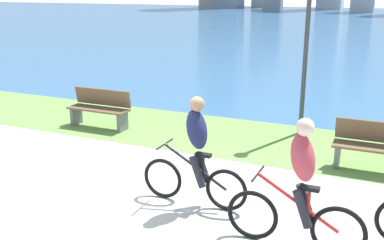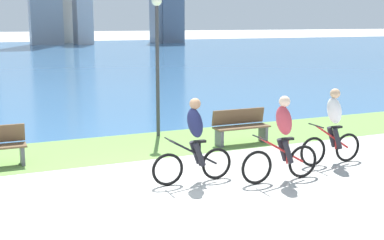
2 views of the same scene
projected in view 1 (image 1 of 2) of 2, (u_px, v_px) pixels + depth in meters
name	position (u px, v px, depth m)	size (l,w,h in m)	color
ground_plane	(146.00, 193.00, 7.35)	(300.00, 300.00, 0.00)	#B2AFA8
grass_strip_bayside	(218.00, 135.00, 10.23)	(120.00, 2.76, 0.01)	#6B9947
bay_water_surface	(357.00, 23.00, 41.74)	(300.00, 69.05, 0.00)	#386693
cyclist_lead	(196.00, 152.00, 6.74)	(1.70, 0.52, 1.69)	black
cyclist_trailing	(299.00, 187.00, 5.56)	(1.75, 0.52, 1.72)	black
bench_near_path	(100.00, 109.00, 10.69)	(1.50, 0.47, 0.90)	brown
bench_far_along_path	(377.00, 147.00, 8.10)	(1.50, 0.47, 0.90)	brown
lamppost_tall	(308.00, 20.00, 9.67)	(0.28, 0.28, 3.82)	#38383D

